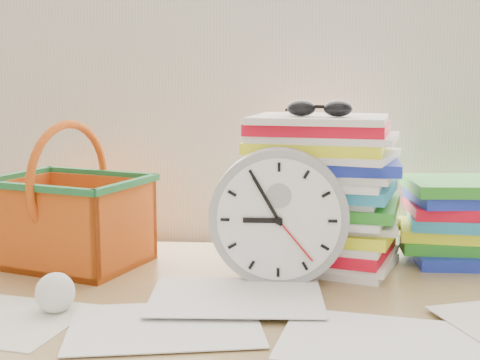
# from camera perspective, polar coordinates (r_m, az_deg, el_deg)

# --- Properties ---
(curtain) EXTENTS (2.40, 0.01, 2.50)m
(curtain) POSITION_cam_1_polar(r_m,az_deg,el_deg) (1.57, 1.82, 14.74)
(curtain) COLOR silver
(curtain) RESTS_ON room_shell
(desk) EXTENTS (1.40, 0.70, 0.75)m
(desk) POSITION_cam_1_polar(r_m,az_deg,el_deg) (1.27, 1.07, -12.62)
(desk) COLOR #9A7A48
(desk) RESTS_ON ground
(paper_stack) EXTENTS (0.37, 0.32, 0.31)m
(paper_stack) POSITION_cam_1_polar(r_m,az_deg,el_deg) (1.38, 6.99, -0.96)
(paper_stack) COLOR white
(paper_stack) RESTS_ON desk
(clock) EXTENTS (0.26, 0.05, 0.26)m
(clock) POSITION_cam_1_polar(r_m,az_deg,el_deg) (1.25, 3.33, -3.17)
(clock) COLOR #999999
(clock) RESTS_ON desk
(sunglasses) EXTENTS (0.16, 0.14, 0.04)m
(sunglasses) POSITION_cam_1_polar(r_m,az_deg,el_deg) (1.31, 6.81, 6.09)
(sunglasses) COLOR black
(sunglasses) RESTS_ON paper_stack
(book_stack) EXTENTS (0.29, 0.22, 0.17)m
(book_stack) POSITION_cam_1_polar(r_m,az_deg,el_deg) (1.50, 18.87, -3.28)
(book_stack) COLOR white
(book_stack) RESTS_ON desk
(basket) EXTENTS (0.35, 0.31, 0.29)m
(basket) POSITION_cam_1_polar(r_m,az_deg,el_deg) (1.42, -14.29, -1.24)
(basket) COLOR orange
(basket) RESTS_ON desk
(crumpled_ball) EXTENTS (0.07, 0.07, 0.07)m
(crumpled_ball) POSITION_cam_1_polar(r_m,az_deg,el_deg) (1.17, -15.52, -9.22)
(crumpled_ball) COLOR white
(crumpled_ball) RESTS_ON desk
(scattered_papers) EXTENTS (1.26, 0.42, 0.02)m
(scattered_papers) POSITION_cam_1_polar(r_m,az_deg,el_deg) (1.24, 1.08, -9.15)
(scattered_papers) COLOR white
(scattered_papers) RESTS_ON desk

